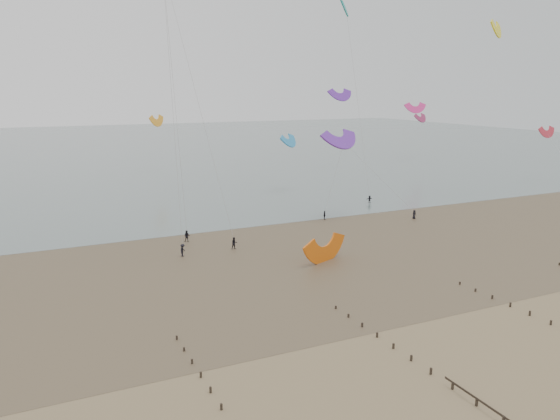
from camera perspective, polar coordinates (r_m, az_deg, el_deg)
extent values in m
plane|color=brown|center=(50.91, 9.04, -15.66)|extent=(500.00, 500.00, 0.00)
plane|color=#475654|center=(239.38, -18.99, 6.13)|extent=(500.00, 500.00, 0.00)
plane|color=#473A28|center=(79.94, -5.18, -4.92)|extent=(500.00, 500.00, 0.00)
ellipsoid|color=slate|center=(63.94, -16.56, -9.97)|extent=(23.60, 14.36, 0.01)
ellipsoid|color=slate|center=(87.14, 1.57, -3.39)|extent=(33.64, 18.32, 0.01)
ellipsoid|color=slate|center=(100.23, 20.85, -2.10)|extent=(19.65, 13.67, 0.01)
cube|color=black|center=(44.37, -6.15, -19.78)|extent=(0.16, 0.16, 0.59)
cube|color=black|center=(46.52, -7.27, -18.18)|extent=(0.16, 0.16, 0.57)
cube|color=black|center=(48.72, -8.27, -16.72)|extent=(0.16, 0.16, 0.54)
cube|color=black|center=(50.95, -9.18, -15.38)|extent=(0.16, 0.16, 0.51)
cube|color=black|center=(53.22, -9.99, -14.15)|extent=(0.16, 0.16, 0.48)
cube|color=black|center=(55.53, -10.73, -13.02)|extent=(0.16, 0.16, 0.45)
cube|color=black|center=(47.08, 19.86, -18.40)|extent=(0.16, 0.16, 0.68)
cube|color=black|center=(48.68, 17.59, -17.16)|extent=(0.16, 0.16, 0.65)
cube|color=black|center=(50.37, 15.49, -15.97)|extent=(0.16, 0.16, 0.62)
cube|color=black|center=(52.14, 13.56, -14.84)|extent=(0.16, 0.16, 0.59)
cube|color=black|center=(53.98, 11.77, -13.78)|extent=(0.16, 0.16, 0.57)
cube|color=black|center=(55.88, 10.12, -12.77)|extent=(0.16, 0.16, 0.54)
cube|color=black|center=(57.84, 8.59, -11.82)|extent=(0.16, 0.16, 0.51)
cube|color=black|center=(59.85, 7.17, -10.93)|extent=(0.16, 0.16, 0.48)
cube|color=black|center=(61.91, 5.85, -10.09)|extent=(0.16, 0.16, 0.45)
cube|color=black|center=(64.16, 26.45, -10.50)|extent=(0.16, 0.16, 0.59)
cube|color=black|center=(65.66, 24.65, -9.81)|extent=(0.16, 0.16, 0.57)
cube|color=black|center=(67.23, 22.93, -9.15)|extent=(0.16, 0.16, 0.54)
cube|color=black|center=(68.87, 21.30, -8.50)|extent=(0.16, 0.16, 0.51)
cube|color=black|center=(70.57, 19.75, -7.89)|extent=(0.16, 0.16, 0.48)
cube|color=black|center=(72.32, 18.28, -7.29)|extent=(0.16, 0.16, 0.45)
cube|color=black|center=(85.30, 27.16, -5.05)|extent=(0.16, 0.16, 0.45)
imported|color=black|center=(105.63, 13.85, -0.45)|extent=(0.65, 0.90, 1.69)
imported|color=black|center=(102.32, 4.68, -0.55)|extent=(0.67, 1.05, 1.67)
imported|color=black|center=(118.53, 9.33, 1.12)|extent=(1.52, 0.59, 1.61)
imported|color=black|center=(80.95, -10.13, -4.16)|extent=(1.31, 1.39, 1.89)
imported|color=black|center=(83.53, -4.79, -3.48)|extent=(0.93, 0.73, 1.87)
imported|color=black|center=(88.42, -9.69, -2.71)|extent=(1.12, 1.02, 1.88)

